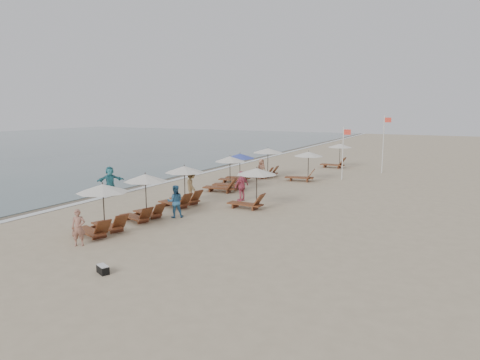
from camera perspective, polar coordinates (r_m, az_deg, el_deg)
The scene contains 21 objects.
ground at distance 19.88m, azimuth 0.49°, elevation -6.69°, with size 160.00×160.00×0.00m, color tan.
wet_sand_band at distance 34.75m, azimuth -10.57°, elevation 0.07°, with size 3.20×140.00×0.01m, color #6B5E4C.
foam_line at distance 33.97m, azimuth -8.83°, elevation -0.08°, with size 0.50×140.00×0.02m, color white.
lounger_station_0 at distance 20.15m, azimuth -17.58°, elevation -3.54°, with size 2.55×2.30×2.24m.
lounger_station_1 at distance 22.19m, azimuth -12.41°, elevation -2.08°, with size 2.40×2.14×2.30m.
lounger_station_2 at distance 24.99m, azimuth -7.58°, elevation -0.84°, with size 2.57×2.21×2.28m.
lounger_station_3 at distance 29.42m, azimuth -1.83°, elevation 0.50°, with size 2.68×2.37×2.32m.
lounger_station_4 at distance 32.87m, azimuth -0.36°, elevation 1.61°, with size 2.59×2.25×2.14m.
lounger_station_5 at distance 35.31m, azimuth 3.31°, elevation 2.40°, with size 2.65×2.46×2.31m.
inland_station_0 at distance 24.14m, azimuth 1.51°, elevation -0.52°, with size 2.70×2.24×2.22m.
inland_station_1 at distance 33.61m, azimuth 8.26°, elevation 2.05°, with size 2.85×2.24×2.22m.
inland_station_2 at distance 41.69m, azimuth 12.29°, elevation 3.29°, with size 2.86×2.24×2.22m.
beachgoer_near at distance 18.89m, azimuth -20.10°, elevation -5.79°, with size 0.54×0.36×1.49m, color #A06857.
beachgoer_mid_a at distance 22.48m, azimuth -8.35°, elevation -2.74°, with size 0.80×0.62×1.65m, color teal.
beachgoer_mid_b at distance 26.48m, azimuth -6.28°, elevation -0.67°, with size 1.19×0.68×1.84m, color #97794C.
beachgoer_far_a at distance 26.18m, azimuth 0.21°, elevation -0.78°, with size 1.05×0.44×1.79m, color #D0536E.
beachgoer_far_b at distance 34.39m, azimuth 2.75°, elevation 1.44°, with size 0.77×0.50×1.58m, color tan.
waterline_walker at distance 29.16m, azimuth -16.39°, elevation -0.10°, with size 1.68×0.54×1.82m, color teal.
duffel_bag at distance 15.74m, azimuth -17.25°, elevation -10.92°, with size 0.58×0.44×0.29m.
flag_pole_near at distance 34.79m, azimuth 13.18°, elevation 3.75°, with size 0.60×0.08×4.05m.
flag_pole_far at distance 39.15m, azimuth 18.03°, elevation 4.75°, with size 0.59×0.08×4.88m.
Camera 1 is at (8.59, -17.07, 5.47)m, focal length 33.12 mm.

